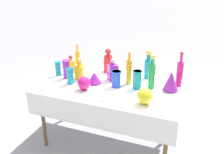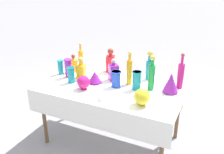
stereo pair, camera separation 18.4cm
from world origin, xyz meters
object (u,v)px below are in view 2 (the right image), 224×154
(slender_vase_2, at_px, (116,78))
(tall_bottle_4, at_px, (150,67))
(tall_bottle_0, at_px, (152,75))
(cardboard_box_behind_left, at_px, (164,100))
(square_decanter_0, at_px, (111,62))
(round_bowl_0, at_px, (84,82))
(square_decanter_1, at_px, (113,71))
(tall_bottle_3, at_px, (129,71))
(tall_bottle_1, at_px, (81,58))
(slender_vase_4, at_px, (71,74))
(slender_vase_1, at_px, (68,68))
(fluted_vase_1, at_px, (95,77))
(square_decanter_3, at_px, (74,65))
(slender_vase_0, at_px, (61,67))
(square_decanter_2, at_px, (81,70))
(round_bowl_1, at_px, (142,97))
(tall_bottle_2, at_px, (181,75))
(slender_vase_3, at_px, (137,80))
(fluted_vase_0, at_px, (171,83))

(slender_vase_2, bearing_deg, tall_bottle_4, 53.48)
(tall_bottle_0, xyz_separation_m, cardboard_box_behind_left, (-0.05, 0.97, -0.80))
(square_decanter_0, bearing_deg, tall_bottle_4, -2.77)
(round_bowl_0, bearing_deg, square_decanter_1, 62.63)
(tall_bottle_0, relative_size, tall_bottle_3, 1.02)
(tall_bottle_1, relative_size, round_bowl_0, 2.26)
(slender_vase_4, bearing_deg, slender_vase_1, 134.44)
(tall_bottle_0, height_order, cardboard_box_behind_left, tall_bottle_0)
(cardboard_box_behind_left, bearing_deg, fluted_vase_1, -118.76)
(tall_bottle_1, bearing_deg, square_decanter_3, -99.48)
(tall_bottle_1, distance_m, slender_vase_4, 0.46)
(slender_vase_0, bearing_deg, fluted_vase_1, -6.69)
(tall_bottle_3, distance_m, square_decanter_2, 0.59)
(tall_bottle_4, xyz_separation_m, square_decanter_0, (-0.52, 0.03, -0.02))
(slender_vase_0, relative_size, slender_vase_1, 0.80)
(slender_vase_0, bearing_deg, tall_bottle_4, 16.69)
(square_decanter_1, distance_m, fluted_vase_1, 0.24)
(slender_vase_4, relative_size, round_bowl_0, 1.21)
(slender_vase_4, height_order, round_bowl_1, slender_vase_4)
(tall_bottle_2, distance_m, slender_vase_3, 0.48)
(square_decanter_2, xyz_separation_m, square_decanter_3, (-0.20, 0.14, -0.02))
(tall_bottle_1, distance_m, tall_bottle_4, 0.93)
(slender_vase_0, bearing_deg, square_decanter_3, 53.04)
(slender_vase_2, height_order, slender_vase_3, slender_vase_3)
(tall_bottle_1, relative_size, square_decanter_3, 1.51)
(tall_bottle_0, xyz_separation_m, tall_bottle_4, (-0.11, 0.27, -0.02))
(fluted_vase_0, distance_m, fluted_vase_1, 0.86)
(tall_bottle_1, height_order, round_bowl_1, tall_bottle_1)
(round_bowl_1, bearing_deg, slender_vase_0, 164.70)
(tall_bottle_2, relative_size, square_decanter_3, 1.75)
(tall_bottle_0, bearing_deg, square_decanter_2, -176.66)
(slender_vase_2, bearing_deg, slender_vase_0, 176.41)
(tall_bottle_4, distance_m, square_decanter_0, 0.52)
(tall_bottle_0, xyz_separation_m, fluted_vase_1, (-0.64, -0.11, -0.10))
(slender_vase_0, bearing_deg, fluted_vase_0, 2.82)
(tall_bottle_1, bearing_deg, square_decanter_1, -16.70)
(slender_vase_2, bearing_deg, round_bowl_1, -34.58)
(tall_bottle_1, xyz_separation_m, fluted_vase_1, (0.39, -0.34, -0.06))
(slender_vase_2, height_order, fluted_vase_0, fluted_vase_0)
(tall_bottle_0, relative_size, cardboard_box_behind_left, 0.74)
(tall_bottle_1, height_order, tall_bottle_4, tall_bottle_4)
(fluted_vase_0, xyz_separation_m, round_bowl_1, (-0.19, -0.39, -0.03))
(square_decanter_2, xyz_separation_m, fluted_vase_1, (0.22, -0.06, -0.04))
(square_decanter_2, distance_m, round_bowl_1, 0.93)
(slender_vase_1, distance_m, fluted_vase_1, 0.38)
(tall_bottle_2, xyz_separation_m, cardboard_box_behind_left, (-0.32, 0.80, -0.78))
(tall_bottle_1, height_order, slender_vase_0, tall_bottle_1)
(slender_vase_1, xyz_separation_m, round_bowl_0, (0.35, -0.22, -0.04))
(tall_bottle_4, distance_m, slender_vase_2, 0.46)
(square_decanter_3, height_order, fluted_vase_0, square_decanter_3)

